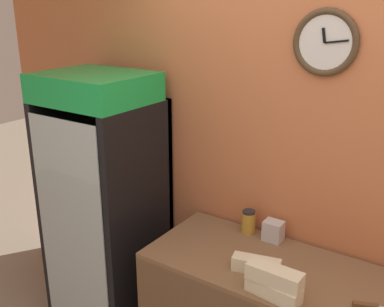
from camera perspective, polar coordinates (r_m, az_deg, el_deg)
The scene contains 7 objects.
wall_back at distance 2.57m, azimuth 17.10°, elevation -1.96°, with size 5.20×0.09×2.70m.
beverage_cooler at distance 3.12m, azimuth -10.43°, elevation -5.10°, with size 0.67×0.63×1.81m.
sandwich_stack_bottom at distance 2.26m, azimuth 10.31°, elevation -16.65°, with size 0.28×0.12×0.08m.
sandwich_stack_middle at distance 2.21m, azimuth 10.43°, elevation -15.00°, with size 0.27×0.10×0.08m.
sandwich_flat_left at distance 2.42m, azimuth 8.16°, elevation -13.84°, with size 0.26×0.14×0.08m.
condiment_jar at distance 2.77m, azimuth 7.19°, elevation -8.59°, with size 0.08×0.08×0.14m.
napkin_dispenser at distance 2.71m, azimuth 10.28°, elevation -9.65°, with size 0.11×0.09×0.12m.
Camera 1 is at (0.66, -1.09, 2.23)m, focal length 42.00 mm.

